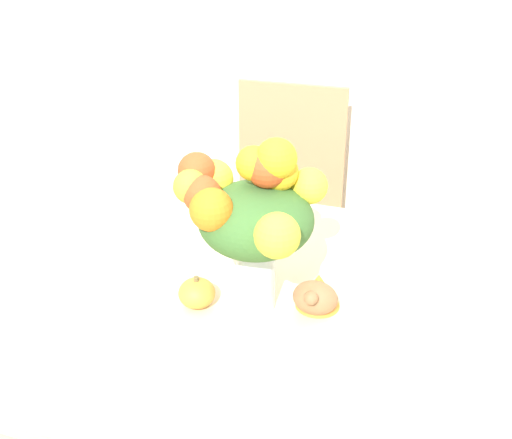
{
  "coord_description": "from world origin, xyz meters",
  "views": [
    {
      "loc": [
        0.51,
        -1.35,
        1.78
      ],
      "look_at": [
        0.07,
        -0.02,
        1.01
      ],
      "focal_mm": 50.0,
      "sensor_mm": 36.0,
      "label": 1
    }
  ],
  "objects_px": {
    "dining_chair_near_window": "(283,219)",
    "flower_vase": "(252,213)",
    "pumpkin": "(197,293)",
    "turkey_figurine": "(317,293)"
  },
  "relations": [
    {
      "from": "dining_chair_near_window",
      "to": "pumpkin",
      "type": "bearing_deg",
      "value": -90.62
    },
    {
      "from": "flower_vase",
      "to": "pumpkin",
      "type": "xyz_separation_m",
      "value": [
        -0.13,
        -0.04,
        -0.22
      ]
    },
    {
      "from": "pumpkin",
      "to": "flower_vase",
      "type": "bearing_deg",
      "value": 17.45
    },
    {
      "from": "pumpkin",
      "to": "dining_chair_near_window",
      "type": "xyz_separation_m",
      "value": [
        -0.06,
        0.95,
        -0.3
      ]
    },
    {
      "from": "turkey_figurine",
      "to": "dining_chair_near_window",
      "type": "relative_size",
      "value": 0.15
    },
    {
      "from": "flower_vase",
      "to": "turkey_figurine",
      "type": "relative_size",
      "value": 2.95
    },
    {
      "from": "turkey_figurine",
      "to": "dining_chair_near_window",
      "type": "xyz_separation_m",
      "value": [
        -0.33,
        0.87,
        -0.31
      ]
    },
    {
      "from": "dining_chair_near_window",
      "to": "flower_vase",
      "type": "bearing_deg",
      "value": -82.69
    },
    {
      "from": "flower_vase",
      "to": "dining_chair_near_window",
      "type": "bearing_deg",
      "value": 101.47
    },
    {
      "from": "pumpkin",
      "to": "dining_chair_near_window",
      "type": "relative_size",
      "value": 0.09
    }
  ]
}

